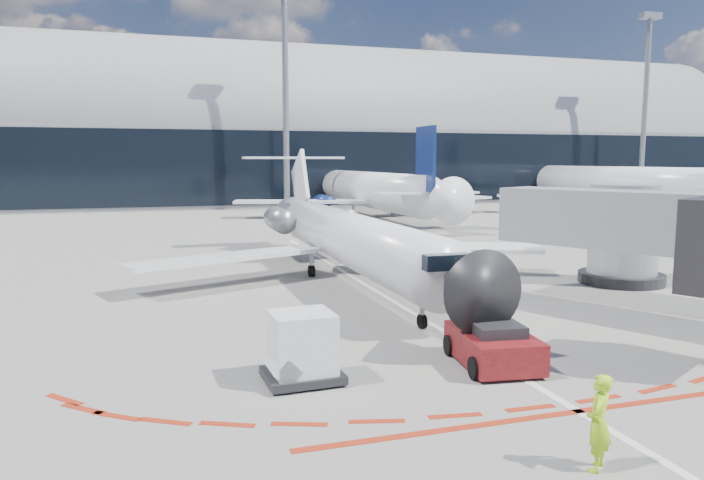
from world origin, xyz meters
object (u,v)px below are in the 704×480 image
object	(u,v)px
uld_container	(302,348)
regional_jet	(344,236)
ramp_worker	(599,422)
pushback_tug	(493,346)

from	to	relation	value
uld_container	regional_jet	bearing A→B (deg)	66.29
ramp_worker	uld_container	world-z (taller)	uld_container
pushback_tug	regional_jet	bearing A→B (deg)	99.10
regional_jet	pushback_tug	world-z (taller)	regional_jet
pushback_tug	uld_container	distance (m)	5.66
pushback_tug	uld_container	size ratio (longest dim) A/B	2.41
uld_container	ramp_worker	bearing A→B (deg)	-58.52
regional_jet	uld_container	bearing A→B (deg)	-111.10
pushback_tug	uld_container	world-z (taller)	uld_container
pushback_tug	ramp_worker	xyz separation A→B (m)	(-1.28, -6.14, 0.38)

